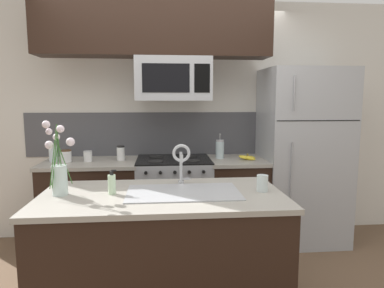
{
  "coord_description": "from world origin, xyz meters",
  "views": [
    {
      "loc": [
        -0.12,
        -2.6,
        1.55
      ],
      "look_at": [
        0.13,
        0.27,
        1.16
      ],
      "focal_mm": 32.0,
      "sensor_mm": 36.0,
      "label": 1
    }
  ],
  "objects_px": {
    "storage_jar_tall": "(53,154)",
    "flower_vase": "(59,172)",
    "refrigerator": "(302,156)",
    "dish_soap_bottle": "(112,184)",
    "microwave": "(173,79)",
    "storage_jar_squat": "(121,153)",
    "banana_bunch": "(248,158)",
    "french_press": "(220,149)",
    "storage_jar_medium": "(66,156)",
    "storage_jar_short": "(88,156)",
    "stove_range": "(174,202)",
    "drinking_glass": "(262,183)",
    "sink_faucet": "(181,158)"
  },
  "relations": [
    {
      "from": "storage_jar_squat",
      "to": "french_press",
      "type": "xyz_separation_m",
      "value": [
        1.04,
        0.03,
        0.02
      ]
    },
    {
      "from": "storage_jar_short",
      "to": "storage_jar_squat",
      "type": "distance_m",
      "value": 0.33
    },
    {
      "from": "flower_vase",
      "to": "stove_range",
      "type": "bearing_deg",
      "value": 57.05
    },
    {
      "from": "french_press",
      "to": "banana_bunch",
      "type": "bearing_deg",
      "value": -23.78
    },
    {
      "from": "storage_jar_short",
      "to": "banana_bunch",
      "type": "bearing_deg",
      "value": -2.06
    },
    {
      "from": "dish_soap_bottle",
      "to": "stove_range",
      "type": "bearing_deg",
      "value": 69.7
    },
    {
      "from": "storage_jar_medium",
      "to": "drinking_glass",
      "type": "relative_size",
      "value": 1.09
    },
    {
      "from": "storage_jar_short",
      "to": "microwave",
      "type": "bearing_deg",
      "value": -1.32
    },
    {
      "from": "stove_range",
      "to": "flower_vase",
      "type": "bearing_deg",
      "value": -122.95
    },
    {
      "from": "refrigerator",
      "to": "sink_faucet",
      "type": "distance_m",
      "value": 1.73
    },
    {
      "from": "storage_jar_medium",
      "to": "french_press",
      "type": "distance_m",
      "value": 1.58
    },
    {
      "from": "storage_jar_medium",
      "to": "stove_range",
      "type": "bearing_deg",
      "value": 0.72
    },
    {
      "from": "french_press",
      "to": "dish_soap_bottle",
      "type": "relative_size",
      "value": 1.62
    },
    {
      "from": "microwave",
      "to": "flower_vase",
      "type": "height_order",
      "value": "microwave"
    },
    {
      "from": "french_press",
      "to": "microwave",
      "type": "bearing_deg",
      "value": -170.7
    },
    {
      "from": "storage_jar_tall",
      "to": "flower_vase",
      "type": "bearing_deg",
      "value": -71.54
    },
    {
      "from": "refrigerator",
      "to": "drinking_glass",
      "type": "height_order",
      "value": "refrigerator"
    },
    {
      "from": "stove_range",
      "to": "french_press",
      "type": "xyz_separation_m",
      "value": [
        0.49,
        0.06,
        0.55
      ]
    },
    {
      "from": "refrigerator",
      "to": "flower_vase",
      "type": "xyz_separation_m",
      "value": [
        -2.18,
        -1.25,
        0.14
      ]
    },
    {
      "from": "microwave",
      "to": "sink_faucet",
      "type": "bearing_deg",
      "value": -88.85
    },
    {
      "from": "storage_jar_tall",
      "to": "storage_jar_short",
      "type": "relative_size",
      "value": 1.56
    },
    {
      "from": "refrigerator",
      "to": "dish_soap_bottle",
      "type": "height_order",
      "value": "refrigerator"
    },
    {
      "from": "storage_jar_tall",
      "to": "drinking_glass",
      "type": "height_order",
      "value": "storage_jar_tall"
    },
    {
      "from": "drinking_glass",
      "to": "flower_vase",
      "type": "xyz_separation_m",
      "value": [
        -1.36,
        0.03,
        0.1
      ]
    },
    {
      "from": "stove_range",
      "to": "french_press",
      "type": "height_order",
      "value": "french_press"
    },
    {
      "from": "french_press",
      "to": "dish_soap_bottle",
      "type": "distance_m",
      "value": 1.61
    },
    {
      "from": "refrigerator",
      "to": "storage_jar_tall",
      "type": "height_order",
      "value": "refrigerator"
    },
    {
      "from": "microwave",
      "to": "storage_jar_tall",
      "type": "relative_size",
      "value": 4.41
    },
    {
      "from": "stove_range",
      "to": "storage_jar_short",
      "type": "xyz_separation_m",
      "value": [
        -0.87,
        -0.0,
        0.5
      ]
    },
    {
      "from": "sink_faucet",
      "to": "storage_jar_tall",
      "type": "bearing_deg",
      "value": 139.76
    },
    {
      "from": "storage_jar_tall",
      "to": "storage_jar_medium",
      "type": "relative_size",
      "value": 1.37
    },
    {
      "from": "storage_jar_squat",
      "to": "flower_vase",
      "type": "height_order",
      "value": "flower_vase"
    },
    {
      "from": "stove_range",
      "to": "banana_bunch",
      "type": "height_order",
      "value": "banana_bunch"
    },
    {
      "from": "stove_range",
      "to": "drinking_glass",
      "type": "xyz_separation_m",
      "value": [
        0.56,
        -1.26,
        0.5
      ]
    },
    {
      "from": "refrigerator",
      "to": "banana_bunch",
      "type": "xyz_separation_m",
      "value": [
        -0.62,
        -0.08,
        0.01
      ]
    },
    {
      "from": "storage_jar_tall",
      "to": "drinking_glass",
      "type": "bearing_deg",
      "value": -35.5
    },
    {
      "from": "microwave",
      "to": "banana_bunch",
      "type": "height_order",
      "value": "microwave"
    },
    {
      "from": "storage_jar_medium",
      "to": "storage_jar_squat",
      "type": "bearing_deg",
      "value": 4.71
    },
    {
      "from": "stove_range",
      "to": "microwave",
      "type": "distance_m",
      "value": 1.27
    },
    {
      "from": "storage_jar_squat",
      "to": "banana_bunch",
      "type": "height_order",
      "value": "storage_jar_squat"
    },
    {
      "from": "storage_jar_squat",
      "to": "banana_bunch",
      "type": "relative_size",
      "value": 0.79
    },
    {
      "from": "storage_jar_squat",
      "to": "dish_soap_bottle",
      "type": "distance_m",
      "value": 1.27
    },
    {
      "from": "refrigerator",
      "to": "dish_soap_bottle",
      "type": "xyz_separation_m",
      "value": [
        -1.84,
        -1.25,
        0.05
      ]
    },
    {
      "from": "storage_jar_tall",
      "to": "sink_faucet",
      "type": "xyz_separation_m",
      "value": [
        1.23,
        -1.04,
        0.11
      ]
    },
    {
      "from": "stove_range",
      "to": "flower_vase",
      "type": "height_order",
      "value": "flower_vase"
    },
    {
      "from": "banana_bunch",
      "to": "storage_jar_short",
      "type": "bearing_deg",
      "value": 177.94
    },
    {
      "from": "storage_jar_tall",
      "to": "drinking_glass",
      "type": "distance_m",
      "value": 2.18
    },
    {
      "from": "storage_jar_tall",
      "to": "storage_jar_medium",
      "type": "bearing_deg",
      "value": -9.48
    },
    {
      "from": "banana_bunch",
      "to": "drinking_glass",
      "type": "distance_m",
      "value": 1.21
    },
    {
      "from": "refrigerator",
      "to": "banana_bunch",
      "type": "relative_size",
      "value": 9.7
    }
  ]
}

